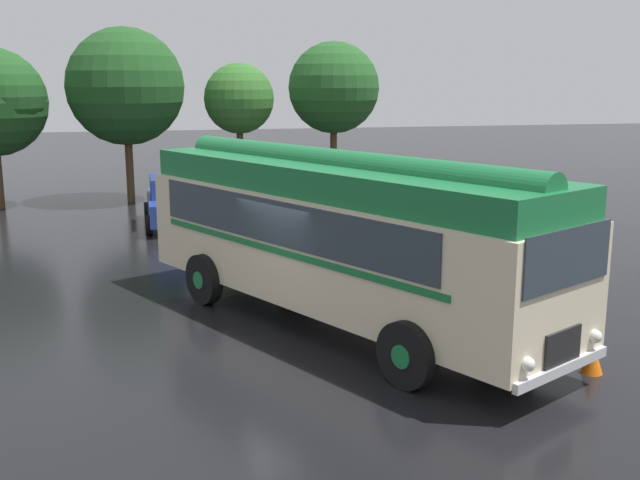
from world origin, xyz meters
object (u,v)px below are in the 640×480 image
object	(u,v)px
car_mid_left	(257,196)
traffic_cone	(592,357)
vintage_bus	(338,231)
car_near_left	(174,201)

from	to	relation	value
car_mid_left	traffic_cone	xyz separation A→B (m)	(3.31, -15.07, -0.57)
vintage_bus	traffic_cone	bearing A→B (deg)	-45.15
car_near_left	vintage_bus	bearing A→B (deg)	-76.50
vintage_bus	car_near_left	xyz separation A→B (m)	(-2.69, 11.18, -1.05)
traffic_cone	vintage_bus	bearing A→B (deg)	134.85
car_mid_left	traffic_cone	size ratio (longest dim) A/B	7.94
traffic_cone	car_mid_left	bearing A→B (deg)	102.38
car_near_left	traffic_cone	size ratio (longest dim) A/B	7.66
vintage_bus	car_mid_left	distance (m)	11.63
vintage_bus	car_near_left	size ratio (longest dim) A/B	2.40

